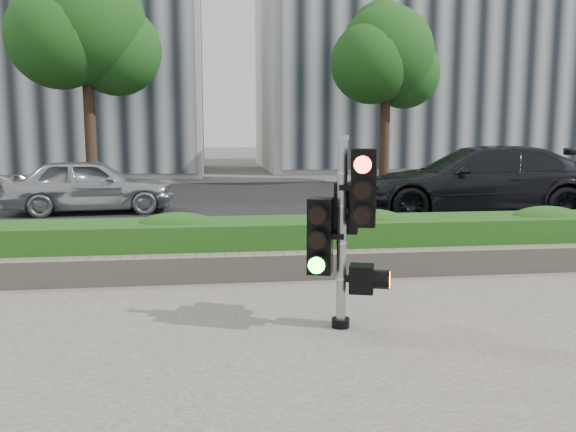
{
  "coord_description": "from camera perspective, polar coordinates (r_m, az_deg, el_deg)",
  "views": [
    {
      "loc": [
        -0.74,
        -5.82,
        1.97
      ],
      "look_at": [
        0.09,
        0.6,
        1.05
      ],
      "focal_mm": 38.0,
      "sensor_mm": 36.0,
      "label": 1
    }
  ],
  "objects": [
    {
      "name": "car_dark",
      "position": [
        14.26,
        17.28,
        3.11
      ],
      "size": [
        5.64,
        2.76,
        1.58
      ],
      "primitive_type": "imported",
      "rotation": [
        0.0,
        0.0,
        -1.67
      ],
      "color": "black",
      "rests_on": "road"
    },
    {
      "name": "car_silver",
      "position": [
        15.0,
        -17.98,
        2.76
      ],
      "size": [
        3.91,
        1.85,
        1.29
      ],
      "primitive_type": "imported",
      "rotation": [
        0.0,
        0.0,
        1.66
      ],
      "color": "#ADAFB4",
      "rests_on": "road"
    },
    {
      "name": "ground",
      "position": [
        6.19,
        -0.09,
        -10.44
      ],
      "size": [
        120.0,
        120.0,
        0.0
      ],
      "primitive_type": "plane",
      "color": "#51514C",
      "rests_on": "ground"
    },
    {
      "name": "stone_wall",
      "position": [
        7.96,
        -1.83,
        -4.73
      ],
      "size": [
        12.0,
        0.32,
        0.34
      ],
      "primitive_type": "cube",
      "color": "gray",
      "rests_on": "sidewalk"
    },
    {
      "name": "road",
      "position": [
        15.96,
        -4.65,
        1.06
      ],
      "size": [
        60.0,
        13.0,
        0.02
      ],
      "primitive_type": "cube",
      "color": "black",
      "rests_on": "ground"
    },
    {
      "name": "tree_right",
      "position": [
        22.4,
        9.11,
        14.49
      ],
      "size": [
        4.1,
        3.58,
        6.53
      ],
      "color": "black",
      "rests_on": "ground"
    },
    {
      "name": "tree_left",
      "position": [
        20.95,
        -18.42,
        16.18
      ],
      "size": [
        4.61,
        4.03,
        7.34
      ],
      "color": "black",
      "rests_on": "ground"
    },
    {
      "name": "curb",
      "position": [
        9.2,
        -2.58,
        -3.86
      ],
      "size": [
        60.0,
        0.25,
        0.12
      ],
      "primitive_type": "cube",
      "color": "gray",
      "rests_on": "ground"
    },
    {
      "name": "hedge",
      "position": [
        8.55,
        -2.26,
        -2.66
      ],
      "size": [
        12.0,
        1.0,
        0.68
      ],
      "primitive_type": "cube",
      "color": "#3B8228",
      "rests_on": "sidewalk"
    },
    {
      "name": "building_left",
      "position": [
        30.48,
        -24.2,
        17.91
      ],
      "size": [
        16.0,
        9.0,
        15.0
      ],
      "primitive_type": "cube",
      "color": "#B7B7B2",
      "rests_on": "ground"
    },
    {
      "name": "traffic_signal",
      "position": [
        5.92,
        5.33,
        -0.64
      ],
      "size": [
        0.69,
        0.57,
        1.89
      ],
      "rotation": [
        0.0,
        0.0,
        -0.3
      ],
      "color": "black",
      "rests_on": "sidewalk"
    },
    {
      "name": "building_right",
      "position": [
        33.23,
        13.86,
        14.89
      ],
      "size": [
        18.0,
        10.0,
        12.0
      ],
      "primitive_type": "cube",
      "color": "#B7B7B2",
      "rests_on": "ground"
    }
  ]
}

